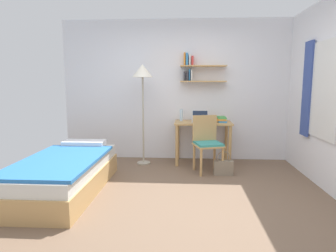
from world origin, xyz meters
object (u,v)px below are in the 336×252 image
Objects in this scene: handbag at (223,167)px; standing_lamp at (143,77)px; water_bottle at (181,115)px; laptop at (200,119)px; book_stack at (222,119)px; desk at (203,130)px; bed at (65,174)px; desk_chair at (207,141)px.

standing_lamp is at bearing 157.16° from handbag.
water_bottle is 0.57× the size of handbag.
water_bottle is (0.67, 0.19, -0.68)m from standing_lamp.
book_stack is at bearing 0.87° from laptop.
desk is at bearing -10.76° from water_bottle.
laptop is (1.01, 0.10, -0.73)m from standing_lamp.
standing_lamp is 7.01× the size of book_stack.
bed is 2.23m from desk_chair.
desk is 0.21m from laptop.
desk is at bearing 94.95° from desk_chair.
standing_lamp is 8.09× the size of water_bottle.
water_bottle reaches higher than laptop.
desk_chair is 0.59m from laptop.
desk_chair is at bearing -119.78° from book_stack.
handbag is (-0.04, -0.68, -0.68)m from book_stack.
water_bottle reaches higher than desk_chair.
desk is at bearing 113.45° from handbag.
bed is at bearing -120.65° from standing_lamp.
standing_lamp is 1.25m from laptop.
desk is 0.57× the size of standing_lamp.
desk is 0.39m from book_stack.
water_bottle reaches higher than bed.
desk is 4.01× the size of book_stack.
laptop is at bearing -169.99° from desk.
laptop is (-0.10, 0.50, 0.30)m from desk_chair.
desk_chair is 2.38× the size of handbag.
handbag is (0.30, -0.69, -0.48)m from desk.
laptop reaches higher than bed.
water_bottle is at bearing 132.15° from handbag.
book_stack is (1.40, 0.11, -0.74)m from standing_lamp.
standing_lamp reaches higher than desk_chair.
desk_chair is 0.52× the size of standing_lamp.
desk is 1.42m from standing_lamp.
standing_lamp is (0.85, 1.43, 1.30)m from bed.
desk is 0.89m from handbag.
bed is 2.19× the size of desk_chair.
desk_chair is 3.04× the size of laptop.
desk reaches higher than bed.
bed is at bearing -158.79° from handbag.
bed is 7.97× the size of book_stack.
desk reaches higher than handbag.
water_bottle is 1.26m from handbag.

